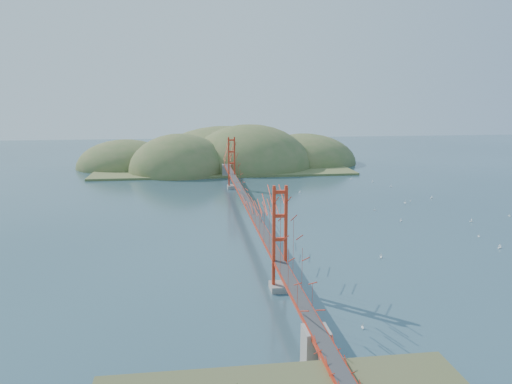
{
  "coord_description": "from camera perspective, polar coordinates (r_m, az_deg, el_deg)",
  "views": [
    {
      "loc": [
        -9.45,
        -80.91,
        21.28
      ],
      "look_at": [
        1.47,
        0.0,
        5.05
      ],
      "focal_mm": 35.0,
      "sensor_mm": 36.0,
      "label": 1
    }
  ],
  "objects": [
    {
      "name": "bridge",
      "position": [
        82.88,
        -1.03,
        1.33
      ],
      "size": [
        2.2,
        94.4,
        12.0
      ],
      "color": "gray",
      "rests_on": "ground"
    },
    {
      "name": "approach_viaduct",
      "position": [
        35.8,
        9.42,
        -20.47
      ],
      "size": [
        1.4,
        12.0,
        3.38
      ],
      "color": "red",
      "rests_on": "ground"
    },
    {
      "name": "ground",
      "position": [
        84.2,
        -1.0,
        -3.4
      ],
      "size": [
        320.0,
        320.0,
        0.0
      ],
      "primitive_type": "plane",
      "color": "#294653",
      "rests_on": "ground"
    },
    {
      "name": "sailboat_11",
      "position": [
        98.53,
        26.97,
        -2.4
      ],
      "size": [
        0.51,
        0.51,
        0.56
      ],
      "color": "white",
      "rests_on": "ground"
    },
    {
      "name": "sailboat_9",
      "position": [
        104.27,
        17.23,
        -0.97
      ],
      "size": [
        0.55,
        0.55,
        0.59
      ],
      "color": "white",
      "rests_on": "ground"
    },
    {
      "name": "sailboat_16",
      "position": [
        94.58,
        13.41,
        -1.98
      ],
      "size": [
        0.54,
        0.54,
        0.61
      ],
      "color": "white",
      "rests_on": "ground"
    },
    {
      "name": "sailboat_4",
      "position": [
        87.78,
        16.23,
        -3.14
      ],
      "size": [
        0.65,
        0.65,
        0.68
      ],
      "color": "white",
      "rests_on": "ground"
    },
    {
      "name": "sailboat_10",
      "position": [
        48.58,
        12.09,
        -14.83
      ],
      "size": [
        0.39,
        0.48,
        0.56
      ],
      "color": "white",
      "rests_on": "ground"
    },
    {
      "name": "sailboat_8",
      "position": [
        124.31,
        13.17,
        1.15
      ],
      "size": [
        0.55,
        0.55,
        0.58
      ],
      "color": "white",
      "rests_on": "ground"
    },
    {
      "name": "sailboat_0",
      "position": [
        68.04,
        14.09,
        -7.19
      ],
      "size": [
        0.64,
        0.64,
        0.72
      ],
      "color": "white",
      "rests_on": "ground"
    },
    {
      "name": "promontory",
      "position": [
        39.85,
        7.77,
        -20.94
      ],
      "size": [
        9.0,
        6.0,
        0.24
      ],
      "primitive_type": "cube",
      "color": "#59544C",
      "rests_on": "ground"
    },
    {
      "name": "sailboat_14",
      "position": [
        82.59,
        24.12,
        -4.6
      ],
      "size": [
        0.43,
        0.5,
        0.57
      ],
      "color": "white",
      "rests_on": "ground"
    },
    {
      "name": "sailboat_12",
      "position": [
        108.73,
        5.03,
        -0.01
      ],
      "size": [
        0.55,
        0.44,
        0.65
      ],
      "color": "white",
      "rests_on": "ground"
    },
    {
      "name": "far_headlands",
      "position": [
        151.39,
        -3.2,
        3.15
      ],
      "size": [
        84.0,
        58.0,
        25.0
      ],
      "color": "olive",
      "rests_on": "ground"
    },
    {
      "name": "fort",
      "position": [
        40.23,
        8.09,
        -19.7
      ],
      "size": [
        3.7,
        2.3,
        1.75
      ],
      "color": "brown",
      "rests_on": "ground"
    },
    {
      "name": "sailboat_15",
      "position": [
        127.83,
        10.83,
        1.53
      ],
      "size": [
        0.66,
        0.66,
        0.72
      ],
      "color": "white",
      "rests_on": "ground"
    },
    {
      "name": "sailboat_7",
      "position": [
        119.22,
        15.21,
        0.64
      ],
      "size": [
        0.6,
        0.6,
        0.68
      ],
      "color": "white",
      "rests_on": "ground"
    },
    {
      "name": "sailboat_13",
      "position": [
        77.82,
        26.09,
        -5.69
      ],
      "size": [
        0.63,
        0.62,
        0.71
      ],
      "color": "white",
      "rests_on": "ground"
    },
    {
      "name": "sailboat_1",
      "position": [
        102.5,
        16.69,
        -1.13
      ],
      "size": [
        0.58,
        0.63,
        0.71
      ],
      "color": "white",
      "rests_on": "ground"
    },
    {
      "name": "sailboat_2",
      "position": [
        91.56,
        23.41,
        -3.05
      ],
      "size": [
        0.56,
        0.5,
        0.64
      ],
      "color": "white",
      "rests_on": "ground"
    },
    {
      "name": "sailboat_3",
      "position": [
        108.59,
        2.21,
        0.01
      ],
      "size": [
        0.48,
        0.39,
        0.57
      ],
      "color": "white",
      "rests_on": "ground"
    },
    {
      "name": "sailboat_17",
      "position": [
        108.71,
        19.45,
        -0.62
      ],
      "size": [
        0.56,
        0.46,
        0.65
      ],
      "color": "white",
      "rests_on": "ground"
    }
  ]
}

